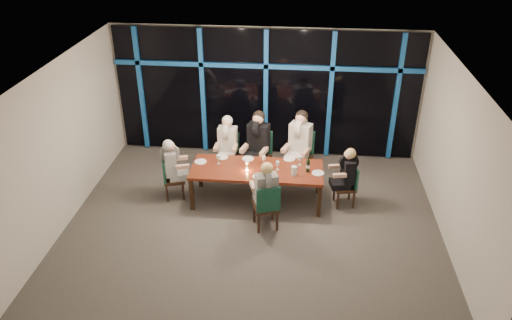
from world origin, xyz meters
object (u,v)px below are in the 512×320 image
object	(u,v)px
diner_far_mid	(258,136)
chair_far_mid	(259,152)
wine_bottle	(308,166)
chair_far_right	(301,152)
diner_near_mid	(266,185)
chair_far_left	(228,152)
dining_table	(257,171)
water_pitcher	(294,171)
chair_near_mid	(267,205)
diner_far_left	(227,138)
chair_end_left	(170,176)
diner_end_left	(172,160)
diner_end_right	(347,169)
chair_end_right	(349,184)
diner_far_right	(300,136)

from	to	relation	value
diner_far_mid	chair_far_mid	bearing A→B (deg)	90.00
diner_far_mid	wine_bottle	world-z (taller)	diner_far_mid
wine_bottle	diner_far_mid	bearing A→B (deg)	138.78
diner_far_mid	chair_far_right	bearing A→B (deg)	24.89
diner_near_mid	wine_bottle	size ratio (longest dim) A/B	2.82
diner_near_mid	chair_far_left	bearing A→B (deg)	-81.55
diner_near_mid	dining_table	bearing A→B (deg)	-92.79
diner_near_mid	water_pitcher	bearing A→B (deg)	-144.68
chair_near_mid	diner_far_left	world-z (taller)	diner_far_left
dining_table	chair_end_left	bearing A→B (deg)	-178.62
diner_near_mid	diner_end_left	bearing A→B (deg)	-42.12
diner_end_left	diner_end_right	size ratio (longest dim) A/B	1.04
chair_far_right	chair_near_mid	bearing A→B (deg)	-85.85
chair_far_left	diner_far_left	distance (m)	0.39
chair_far_mid	diner_far_mid	size ratio (longest dim) A/B	1.03
chair_far_right	chair_end_right	size ratio (longest dim) A/B	1.26
diner_near_mid	diner_far_mid	bearing A→B (deg)	-98.62
diner_far_right	chair_far_right	bearing A→B (deg)	90.00
chair_end_left	diner_end_right	distance (m)	3.53
chair_far_mid	wine_bottle	distance (m)	1.49
chair_far_mid	chair_end_right	distance (m)	2.10
diner_near_mid	chair_far_mid	bearing A→B (deg)	-99.82
dining_table	diner_near_mid	size ratio (longest dim) A/B	2.81
chair_near_mid	diner_far_mid	distance (m)	1.94
chair_far_left	chair_far_mid	distance (m)	0.68
diner_end_left	diner_far_right	bearing A→B (deg)	-86.09
chair_near_mid	diner_far_right	xyz separation A→B (m)	(0.54, 1.91, 0.50)
diner_end_left	dining_table	bearing A→B (deg)	-106.98
chair_far_right	diner_near_mid	distance (m)	2.03
chair_end_left	diner_far_mid	size ratio (longest dim) A/B	0.86
chair_end_left	chair_near_mid	distance (m)	2.23
chair_near_mid	diner_end_left	size ratio (longest dim) A/B	1.10
chair_far_mid	diner_end_left	xyz separation A→B (m)	(-1.65, -1.02, 0.26)
diner_far_left	wine_bottle	world-z (taller)	diner_far_left
chair_end_right	water_pitcher	bearing A→B (deg)	-89.05
diner_end_left	diner_near_mid	world-z (taller)	diner_near_mid
diner_far_left	diner_end_left	distance (m)	1.37
chair_far_right	diner_near_mid	bearing A→B (deg)	-87.16
diner_end_left	water_pitcher	world-z (taller)	diner_end_left
chair_far_mid	diner_near_mid	world-z (taller)	diner_near_mid
chair_end_left	wine_bottle	distance (m)	2.79
water_pitcher	dining_table	bearing A→B (deg)	161.72
diner_end_right	diner_near_mid	size ratio (longest dim) A/B	0.90
dining_table	chair_far_left	xyz separation A→B (m)	(-0.73, 1.03, -0.14)
chair_end_left	diner_far_left	xyz separation A→B (m)	(1.04, 0.99, 0.42)
diner_far_left	diner_near_mid	size ratio (longest dim) A/B	1.01
chair_far_right	diner_far_left	bearing A→B (deg)	-155.96
diner_near_mid	water_pitcher	xyz separation A→B (m)	(0.49, 0.67, -0.06)
diner_end_right	chair_far_left	bearing A→B (deg)	-123.47
chair_far_mid	chair_near_mid	world-z (taller)	chair_far_mid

